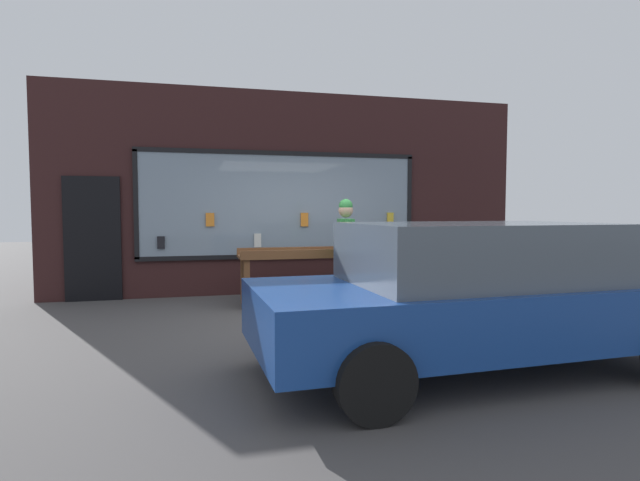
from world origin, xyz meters
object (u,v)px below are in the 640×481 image
Objects in this scene: small_dog at (318,295)px; display_table_main at (310,259)px; sandwich_board_sign at (406,267)px; parked_car at (477,293)px; person_browsing at (346,245)px.

display_table_main is at bearing 13.15° from small_dog.
parked_car is (-1.04, -3.99, 0.22)m from sandwich_board_sign.
parked_car is (0.38, -3.06, -0.26)m from person_browsing.
small_dog is (-0.50, -0.27, -0.70)m from person_browsing.
sandwich_board_sign is (1.92, 1.20, 0.22)m from small_dog.
display_table_main is 1.36× the size of person_browsing.
sandwich_board_sign is 4.13m from parked_car.
parked_car reaches higher than sandwich_board_sign.
parked_car is (0.80, -3.70, 0.01)m from display_table_main.
sandwich_board_sign is at bearing -39.86° from small_dog.
person_browsing reaches higher than parked_car.
sandwich_board_sign is 0.23× the size of parked_car.
person_browsing reaches higher than small_dog.
parked_car is at bearing -144.36° from small_dog.
display_table_main is 2.29× the size of sandwich_board_sign.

